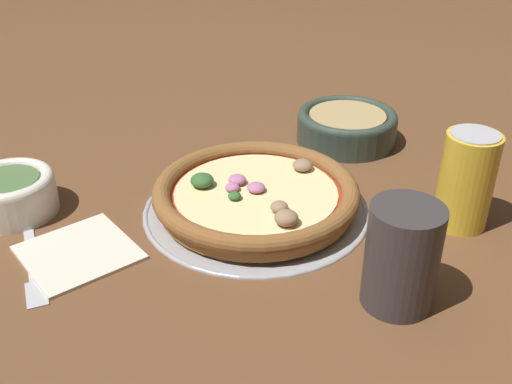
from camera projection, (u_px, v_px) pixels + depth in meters
The scene contains 9 objects.
ground_plane at pixel (256, 210), 0.78m from camera, with size 3.00×3.00×0.00m, color brown.
pizza_tray at pixel (256, 208), 0.78m from camera, with size 0.29×0.29×0.01m.
pizza at pixel (256, 194), 0.77m from camera, with size 0.27×0.27×0.04m.
bowl_near at pixel (347, 125), 0.95m from camera, with size 0.16×0.16×0.05m.
bowl_far at pixel (11, 192), 0.77m from camera, with size 0.11×0.11×0.05m.
drinking_cup at pixel (402, 257), 0.60m from camera, with size 0.07×0.07×0.11m.
napkin at pixel (78, 251), 0.70m from camera, with size 0.15×0.16×0.01m.
fork at pixel (33, 266), 0.68m from camera, with size 0.15×0.12×0.00m.
beverage_can at pixel (466, 180), 0.73m from camera, with size 0.07×0.07×0.12m.
Camera 1 is at (0.33, -0.58, 0.41)m, focal length 42.00 mm.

